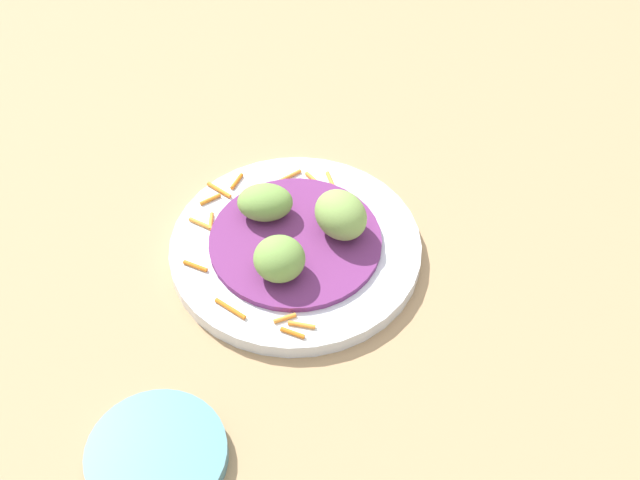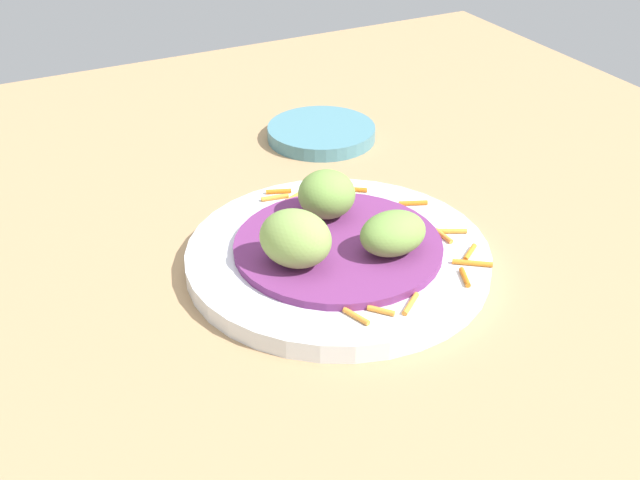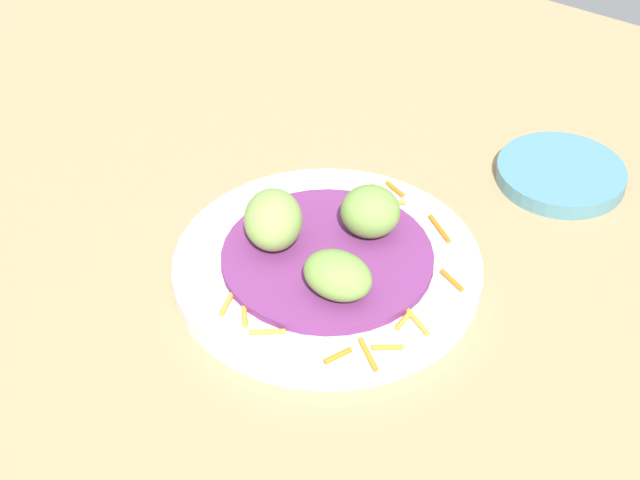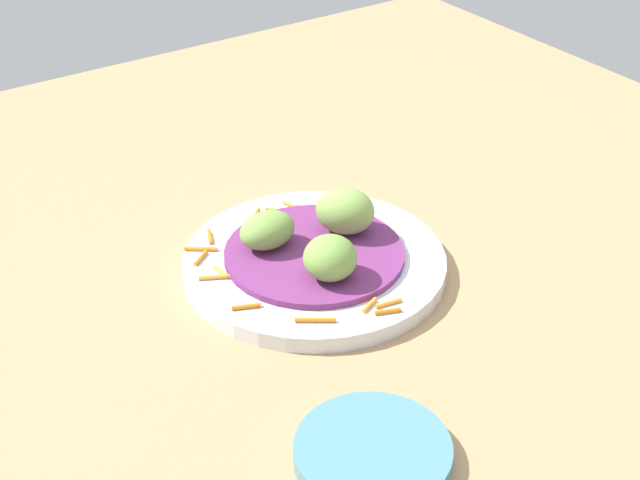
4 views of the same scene
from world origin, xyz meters
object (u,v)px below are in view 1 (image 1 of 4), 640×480
(guac_scoop_left, at_px, (270,202))
(side_plate_small, at_px, (163,455))
(guac_scoop_right, at_px, (345,216))
(guac_scoop_center, at_px, (285,259))
(main_plate, at_px, (301,249))

(guac_scoop_left, xyz_separation_m, side_plate_small, (0.07, 0.25, -0.03))
(guac_scoop_right, bearing_deg, guac_scoop_left, -15.50)
(guac_scoop_center, xyz_separation_m, guac_scoop_right, (-0.05, -0.05, 0.00))
(guac_scoop_right, xyz_separation_m, side_plate_small, (0.14, 0.23, -0.04))
(main_plate, height_order, side_plate_small, main_plate)
(guac_scoop_left, relative_size, guac_scoop_right, 0.96)
(main_plate, distance_m, side_plate_small, 0.24)
(main_plate, distance_m, guac_scoop_left, 0.05)
(main_plate, bearing_deg, guac_scoop_left, -45.50)
(guac_scoop_right, height_order, side_plate_small, guac_scoop_right)
(side_plate_small, bearing_deg, guac_scoop_right, -121.28)
(guac_scoop_right, bearing_deg, side_plate_small, 58.72)
(guac_scoop_left, distance_m, guac_scoop_center, 0.08)
(guac_scoop_left, height_order, guac_scoop_center, guac_scoop_center)
(guac_scoop_left, bearing_deg, guac_scoop_right, 164.50)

